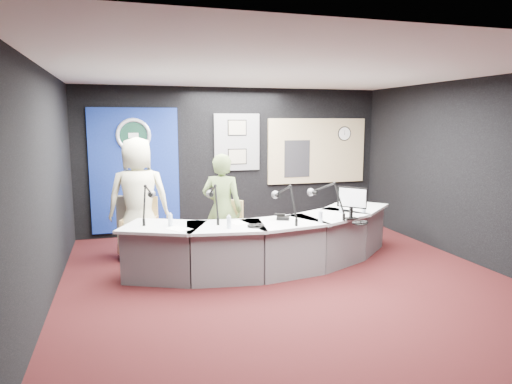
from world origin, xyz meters
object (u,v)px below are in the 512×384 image
object	(u,v)px
armchair_right	(222,234)
person_woman	(222,209)
armchair_left	(140,229)
broadcast_desk	(270,242)
person_man	(139,199)

from	to	relation	value
armchair_right	person_woman	world-z (taller)	person_woman
armchair_left	person_woman	bearing A→B (deg)	-10.40
broadcast_desk	armchair_right	distance (m)	0.74
armchair_right	broadcast_desk	bearing A→B (deg)	12.46
broadcast_desk	armchair_right	xyz separation A→B (m)	(-0.65, 0.34, 0.08)
armchair_right	person_woman	bearing A→B (deg)	0.00
armchair_left	armchair_right	world-z (taller)	armchair_left
broadcast_desk	person_woman	bearing A→B (deg)	152.67
armchair_left	broadcast_desk	bearing A→B (deg)	-9.98
armchair_left	person_man	xyz separation A→B (m)	(0.00, 0.00, 0.49)
armchair_right	person_man	world-z (taller)	person_man
armchair_left	armchair_right	distance (m)	1.36
armchair_right	person_man	distance (m)	1.45
armchair_right	person_man	bearing A→B (deg)	-168.74
armchair_left	armchair_right	size ratio (longest dim) A/B	1.04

